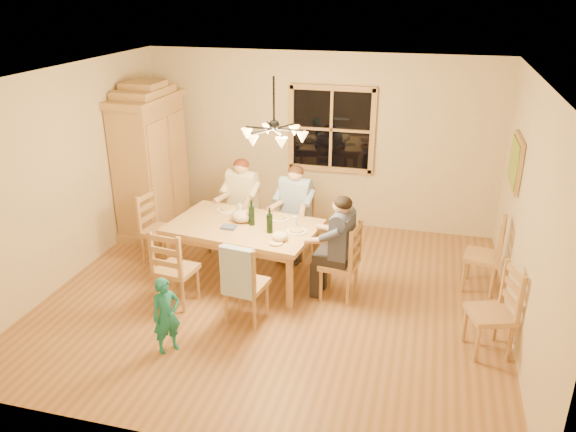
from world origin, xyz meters
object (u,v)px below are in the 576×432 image
(dining_table, at_px, (244,232))
(chair_end_right, at_px, (339,275))
(chair_end_left, at_px, (161,241))
(adult_slate_man, at_px, (340,235))
(chair_spare_front, at_px, (488,327))
(chair_spare_back, at_px, (481,267))
(chair_far_right, at_px, (295,235))
(armoire, at_px, (151,164))
(chair_far_left, at_px, (243,226))
(wine_bottle_a, at_px, (252,213))
(adult_woman, at_px, (242,192))
(chair_near_right, at_px, (246,296))
(adult_plaid_man, at_px, (295,200))
(chandelier, at_px, (274,133))
(wine_bottle_b, at_px, (270,220))
(child, at_px, (166,315))
(chair_near_left, at_px, (177,280))

(dining_table, xyz_separation_m, chair_end_right, (1.28, -0.18, -0.36))
(chair_end_left, xyz_separation_m, adult_slate_man, (2.56, -0.35, 0.54))
(chair_spare_front, height_order, chair_spare_back, same)
(chair_spare_back, bearing_deg, chair_far_right, 92.65)
(armoire, xyz_separation_m, chair_far_left, (1.55, -0.29, -0.75))
(chair_far_right, height_order, chair_spare_front, same)
(armoire, distance_m, wine_bottle_a, 2.33)
(adult_woman, height_order, chair_spare_front, adult_woman)
(chair_near_right, distance_m, chair_spare_front, 2.64)
(chair_near_right, relative_size, adult_plaid_man, 1.13)
(chandelier, xyz_separation_m, wine_bottle_b, (-0.13, 0.23, -1.15))
(chair_far_right, relative_size, chair_spare_front, 1.00)
(chair_end_right, xyz_separation_m, chair_spare_back, (1.70, 0.65, 0.00))
(chair_near_right, xyz_separation_m, chair_end_left, (-1.62, 1.11, 0.00))
(adult_plaid_man, relative_size, chair_spare_back, 0.88)
(adult_woman, relative_size, child, 1.03)
(chair_far_right, xyz_separation_m, child, (-0.75, -2.54, 0.12))
(chair_far_left, bearing_deg, chair_near_left, 90.00)
(armoire, bearing_deg, chair_end_left, -59.74)
(armoire, bearing_deg, chair_spare_front, -23.53)
(wine_bottle_b, relative_size, chair_spare_front, 0.33)
(chandelier, distance_m, adult_plaid_man, 1.72)
(wine_bottle_b, height_order, chair_spare_back, wine_bottle_b)
(armoire, relative_size, child, 2.71)
(chandelier, bearing_deg, armoire, 146.54)
(armoire, bearing_deg, wine_bottle_b, -30.95)
(chair_near_right, height_order, wine_bottle_b, wine_bottle_b)
(chair_spare_front, bearing_deg, chair_far_right, 37.40)
(adult_woman, xyz_separation_m, wine_bottle_a, (0.45, -0.91, 0.08))
(adult_woman, bearing_deg, chandelier, 131.43)
(dining_table, bearing_deg, chair_spare_front, -16.76)
(armoire, xyz_separation_m, adult_slate_man, (3.17, -1.40, -0.22))
(armoire, relative_size, chair_spare_front, 2.32)
(chandelier, height_order, adult_plaid_man, chandelier)
(chair_end_right, bearing_deg, chair_near_left, 116.57)
(child, bearing_deg, wine_bottle_a, 27.67)
(chandelier, distance_m, chair_spare_front, 3.07)
(armoire, relative_size, adult_plaid_man, 2.63)
(armoire, relative_size, dining_table, 1.15)
(chair_end_left, distance_m, adult_plaid_man, 1.95)
(adult_slate_man, distance_m, child, 2.23)
(adult_plaid_man, relative_size, adult_slate_man, 1.00)
(chair_far_right, relative_size, wine_bottle_a, 3.00)
(chair_end_right, height_order, chair_spare_front, same)
(armoire, distance_m, dining_table, 2.29)
(dining_table, relative_size, chair_end_left, 2.02)
(chair_near_right, relative_size, wine_bottle_b, 3.00)
(chandelier, distance_m, chair_end_right, 1.94)
(dining_table, height_order, chair_spare_front, chair_spare_front)
(child, xyz_separation_m, chair_spare_back, (3.25, 2.19, -0.12))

